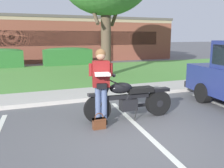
{
  "coord_description": "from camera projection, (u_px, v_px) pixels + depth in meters",
  "views": [
    {
      "loc": [
        -2.38,
        -4.19,
        1.97
      ],
      "look_at": [
        -0.22,
        1.17,
        0.85
      ],
      "focal_mm": 39.45,
      "sensor_mm": 36.0,
      "label": 1
    }
  ],
  "objects": [
    {
      "name": "curb_strip",
      "position": [
        97.0,
        98.0,
        7.74
      ],
      "size": [
        60.0,
        0.2,
        0.12
      ],
      "primitive_type": "cube",
      "color": "#B7B2A8",
      "rests_on": "ground"
    },
    {
      "name": "concrete_walk",
      "position": [
        90.0,
        93.0,
        8.52
      ],
      "size": [
        60.0,
        1.5,
        0.08
      ],
      "primitive_type": "cube",
      "color": "#B7B2A8",
      "rests_on": "ground"
    },
    {
      "name": "hedge_center_left",
      "position": [
        68.0,
        56.0,
        16.8
      ],
      "size": [
        3.26,
        0.9,
        1.24
      ],
      "color": "#286028",
      "rests_on": "ground"
    },
    {
      "name": "ground_plane",
      "position": [
        143.0,
        134.0,
        5.06
      ],
      "size": [
        140.0,
        140.0,
        0.0
      ],
      "primitive_type": "plane",
      "color": "#565659"
    },
    {
      "name": "grass_lawn",
      "position": [
        63.0,
        74.0,
        12.88
      ],
      "size": [
        60.0,
        8.07,
        0.06
      ],
      "primitive_type": "cube",
      "color": "#518E3D",
      "rests_on": "ground"
    },
    {
      "name": "rider_person",
      "position": [
        101.0,
        80.0,
        5.48
      ],
      "size": [
        0.53,
        0.64,
        1.7
      ],
      "color": "black",
      "rests_on": "ground"
    },
    {
      "name": "brick_building",
      "position": [
        48.0,
        39.0,
        22.52
      ],
      "size": [
        20.29,
        9.76,
        3.53
      ],
      "color": "brown",
      "rests_on": "ground"
    },
    {
      "name": "motorcycle",
      "position": [
        133.0,
        99.0,
        5.94
      ],
      "size": [
        2.24,
        0.82,
        1.18
      ],
      "color": "black",
      "rests_on": "ground"
    },
    {
      "name": "stall_stripe_1",
      "position": [
        142.0,
        130.0,
        5.27
      ],
      "size": [
        0.59,
        4.39,
        0.01
      ],
      "primitive_type": "cube",
      "rotation": [
        0.0,
        0.0,
        -0.11
      ],
      "color": "silver",
      "rests_on": "ground"
    },
    {
      "name": "handbag",
      "position": [
        99.0,
        122.0,
        5.3
      ],
      "size": [
        0.28,
        0.13,
        0.36
      ],
      "color": "#562D19",
      "rests_on": "ground"
    },
    {
      "name": "hedge_left",
      "position": [
        2.0,
        58.0,
        15.28
      ],
      "size": [
        2.55,
        0.9,
        1.24
      ],
      "color": "#286028",
      "rests_on": "ground"
    }
  ]
}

